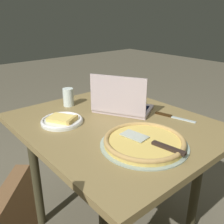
{
  "coord_description": "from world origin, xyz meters",
  "views": [
    {
      "loc": [
        -0.91,
        0.79,
        1.28
      ],
      "look_at": [
        -0.0,
        0.02,
        0.8
      ],
      "focal_mm": 39.81,
      "sensor_mm": 36.0,
      "label": 1
    }
  ],
  "objects": [
    {
      "name": "table_knife",
      "position": [
        -0.15,
        -0.29,
        0.74
      ],
      "size": [
        0.23,
        0.07,
        0.01
      ],
      "color": "#B3C3C5",
      "rests_on": "dining_table"
    },
    {
      "name": "pizza_tray",
      "position": [
        -0.27,
        0.06,
        0.76
      ],
      "size": [
        0.39,
        0.39,
        0.04
      ],
      "color": "#96A99B",
      "rests_on": "dining_table"
    },
    {
      "name": "pizza_plate",
      "position": [
        0.17,
        0.22,
        0.75
      ],
      "size": [
        0.22,
        0.22,
        0.04
      ],
      "color": "silver",
      "rests_on": "dining_table"
    },
    {
      "name": "drink_cup",
      "position": [
        0.38,
        0.05,
        0.79
      ],
      "size": [
        0.07,
        0.07,
        0.11
      ],
      "color": "silver",
      "rests_on": "dining_table"
    },
    {
      "name": "dining_table",
      "position": [
        0.0,
        0.0,
        0.65
      ],
      "size": [
        1.06,
        0.88,
        0.74
      ],
      "color": "olive",
      "rests_on": "ground_plane"
    },
    {
      "name": "laptop",
      "position": [
        0.08,
        -0.13,
        0.79
      ],
      "size": [
        0.39,
        0.35,
        0.23
      ],
      "color": "#C2B0B4",
      "rests_on": "dining_table"
    }
  ]
}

